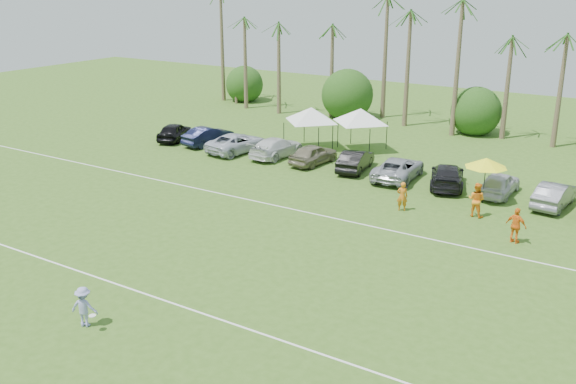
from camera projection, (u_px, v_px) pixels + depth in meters
The scene contains 31 objects.
ground at pixel (59, 295), 26.69m from camera, with size 120.00×120.00×0.00m, color #395E1C.
field_lines at pixel (186, 233), 33.10m from camera, with size 80.00×12.10×0.01m.
palm_tree_0 at pixel (211, 28), 65.85m from camera, with size 2.40×2.40×8.90m.
palm_tree_1 at pixel (251, 21), 63.05m from camera, with size 2.40×2.40×9.90m.
palm_tree_2 at pixel (294, 14), 60.26m from camera, with size 2.40×2.40×10.90m.
palm_tree_3 at pixel (331, 5), 57.97m from camera, with size 2.40×2.40×11.90m.
palm_tree_4 at pixel (370, 37), 56.78m from camera, with size 2.40×2.40×8.90m.
palm_tree_5 at pixel (414, 29), 54.48m from camera, with size 2.40×2.40×9.90m.
palm_tree_6 at pixel (461, 20), 52.19m from camera, with size 2.40×2.40×10.90m.
palm_tree_7 at pixel (512, 10), 49.90m from camera, with size 2.40×2.40×11.90m.
palm_tree_8 at pixel (576, 48), 48.20m from camera, with size 2.40×2.40×8.90m.
bush_tree_0 at pixel (242, 85), 66.97m from camera, with size 4.00×4.00×4.00m.
bush_tree_1 at pixel (353, 97), 60.41m from camera, with size 4.00×4.00×4.00m.
bush_tree_2 at pixel (480, 110), 54.36m from camera, with size 4.00×4.00×4.00m.
sideline_player_a at pixel (402, 196), 36.08m from camera, with size 0.62×0.41×1.69m, color orange.
sideline_player_b at pixel (476, 200), 35.16m from camera, with size 0.94×0.73×1.94m, color orange.
sideline_player_c at pixel (516, 226), 31.66m from camera, with size 1.07×0.45×1.83m, color orange.
canopy_tent_left at pixel (311, 107), 48.25m from camera, with size 4.63×4.63×3.75m.
canopy_tent_right at pixel (361, 109), 47.73m from camera, with size 4.66×4.66×3.78m.
market_umbrella at pixel (486, 163), 36.79m from camera, with size 2.45×2.45×2.73m.
frisbee_player at pixel (84, 307), 24.13m from camera, with size 1.30×0.93×1.61m.
parked_car_0 at pixel (175, 132), 51.59m from camera, with size 1.69×4.20×1.43m, color black.
parked_car_1 at pixel (208, 136), 50.21m from camera, with size 1.51×4.34×1.43m, color black.
parked_car_2 at pixel (237, 143), 48.14m from camera, with size 2.37×5.15×1.43m, color silver.
parked_car_3 at pixel (276, 147), 46.88m from camera, with size 2.00×4.93×1.43m, color silver.
parked_car_4 at pixel (313, 154), 45.09m from camera, with size 1.69×4.20×1.43m, color gray.
parked_car_5 at pixel (355, 160), 43.58m from camera, with size 1.51×4.34×1.43m, color black.
parked_car_6 at pixel (398, 168), 41.75m from camera, with size 2.37×5.15×1.43m, color #9FA2AA.
parked_car_7 at pixel (447, 176), 40.26m from camera, with size 2.00×4.93×1.43m, color black.
parked_car_8 at pixel (499, 184), 38.69m from camera, with size 1.69×4.20×1.43m, color silver.
parked_car_9 at pixel (555, 195), 36.75m from camera, with size 1.51×4.34×1.43m, color slate.
Camera 1 is at (20.79, -15.15, 12.65)m, focal length 40.00 mm.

